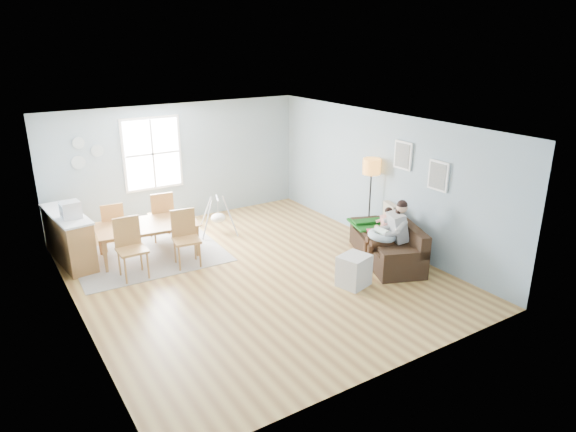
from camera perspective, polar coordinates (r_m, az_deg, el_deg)
room at (r=8.70m, az=-4.19°, el=8.20°), size 8.40×9.40×3.90m
window at (r=11.77m, az=-14.85°, el=6.71°), size 1.32×0.08×1.62m
pictures at (r=9.80m, az=14.46°, el=5.48°), size 0.05×1.34×0.74m
wall_plates at (r=11.41m, az=-21.66°, el=6.53°), size 0.67×0.02×0.66m
sofa at (r=10.08m, az=11.17°, el=-3.25°), size 1.54×2.17×0.81m
green_throw at (r=10.55m, az=9.58°, el=-0.78°), size 1.10×1.00×0.04m
beige_pillow at (r=10.44m, az=11.32°, el=0.13°), size 0.27×0.48×0.46m
father at (r=9.64m, az=11.22°, el=-1.74°), size 0.96×0.65×1.29m
nursing_pillow at (r=9.61m, az=10.37°, el=-2.15°), size 0.69×0.68×0.21m
infant at (r=9.61m, az=10.28°, el=-1.62°), size 0.13×0.36×0.13m
toddler at (r=10.08m, az=10.54°, el=-0.81°), size 0.54×0.41×0.79m
floor_lamp at (r=10.56m, az=9.24°, el=4.68°), size 0.36×0.36×1.77m
storage_cube at (r=8.96m, az=7.31°, el=-6.05°), size 0.60×0.56×0.55m
rug at (r=10.49m, az=-15.07°, el=-4.32°), size 2.87×2.22×0.01m
dining_table at (r=10.36m, az=-15.23°, el=-2.65°), size 2.02×1.28×0.67m
chair_sw at (r=9.53m, az=-17.17°, el=-2.88°), size 0.49×0.49×1.09m
chair_se at (r=9.78m, az=-11.37°, el=-1.92°), size 0.55×0.55×1.06m
chair_nw at (r=10.81m, az=-18.92°, el=-0.75°), size 0.48×0.48×1.00m
chair_ne at (r=11.01m, az=-13.86°, el=0.37°), size 0.53×0.53×1.07m
counter at (r=10.59m, az=-23.18°, el=-2.18°), size 0.69×1.79×0.98m
monitor at (r=10.08m, az=-23.05°, el=0.65°), size 0.35×0.33×0.31m
baby_swing at (r=11.32m, az=-7.76°, el=-0.11°), size 1.00×1.01×0.80m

